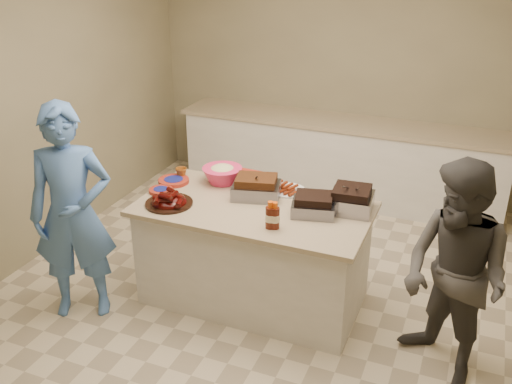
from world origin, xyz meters
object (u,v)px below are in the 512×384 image
at_px(island, 254,298).
at_px(coleslaw_bowl, 223,183).
at_px(guest_blue, 87,308).
at_px(guest_gray, 439,371).
at_px(bbq_bottle_a, 270,228).
at_px(plastic_cup, 182,178).
at_px(rib_platter, 169,204).
at_px(roasting_pan, 351,210).
at_px(bbq_bottle_b, 275,228).
at_px(mustard_bottle, 251,191).

bearing_deg(island, coleslaw_bowl, 142.38).
height_order(guest_blue, guest_gray, guest_gray).
height_order(bbq_bottle_a, plastic_cup, bbq_bottle_a).
relative_size(rib_platter, guest_gray, 0.24).
bearing_deg(guest_blue, guest_gray, -20.98).
xyz_separation_m(roasting_pan, guest_blue, (-1.90, -0.85, -0.84)).
relative_size(bbq_bottle_b, plastic_cup, 2.09).
xyz_separation_m(rib_platter, bbq_bottle_a, (0.86, -0.06, 0.00)).
distance_m(bbq_bottle_b, mustard_bottle, 0.66).
height_order(bbq_bottle_b, mustard_bottle, bbq_bottle_b).
height_order(roasting_pan, bbq_bottle_a, bbq_bottle_a).
height_order(rib_platter, guest_blue, rib_platter).
xyz_separation_m(mustard_bottle, plastic_cup, (-0.65, 0.03, 0.00)).
xyz_separation_m(coleslaw_bowl, guest_blue, (-0.78, -0.96, -0.84)).
height_order(roasting_pan, guest_blue, roasting_pan).
xyz_separation_m(island, coleslaw_bowl, (-0.41, 0.32, 0.84)).
distance_m(island, coleslaw_bowl, 0.99).
height_order(plastic_cup, guest_blue, plastic_cup).
bearing_deg(rib_platter, bbq_bottle_a, -4.18).
relative_size(coleslaw_bowl, bbq_bottle_b, 1.65).
xyz_separation_m(coleslaw_bowl, mustard_bottle, (0.28, -0.07, 0.00)).
bearing_deg(mustard_bottle, bbq_bottle_a, -55.02).
bearing_deg(rib_platter, roasting_pan, 18.03).
bearing_deg(bbq_bottle_a, island, 131.31).
relative_size(rib_platter, plastic_cup, 3.81).
relative_size(bbq_bottle_b, guest_gray, 0.13).
bearing_deg(bbq_bottle_b, rib_platter, 176.49).
bearing_deg(guest_blue, bbq_bottle_b, -13.68).
bearing_deg(plastic_cup, rib_platter, -71.64).
bearing_deg(plastic_cup, mustard_bottle, -2.27).
bearing_deg(guest_gray, plastic_cup, -153.80).
bearing_deg(plastic_cup, bbq_bottle_a, -28.59).
bearing_deg(bbq_bottle_b, bbq_bottle_a, -165.15).
relative_size(mustard_bottle, guest_blue, 0.07).
height_order(roasting_pan, mustard_bottle, roasting_pan).
xyz_separation_m(roasting_pan, mustard_bottle, (-0.83, 0.04, 0.00)).
bearing_deg(island, bbq_bottle_b, -44.08).
bearing_deg(guest_blue, rib_platter, 8.43).
bearing_deg(bbq_bottle_a, rib_platter, 175.82).
relative_size(rib_platter, coleslaw_bowl, 1.11).
distance_m(mustard_bottle, guest_blue, 1.62).
xyz_separation_m(island, roasting_pan, (0.70, 0.22, 0.84)).
distance_m(rib_platter, bbq_bottle_b, 0.89).
xyz_separation_m(rib_platter, bbq_bottle_b, (0.89, -0.05, 0.00)).
relative_size(bbq_bottle_b, guest_blue, 0.12).
xyz_separation_m(island, guest_gray, (1.51, -0.31, 0.00)).
height_order(rib_platter, bbq_bottle_a, bbq_bottle_a).
height_order(roasting_pan, plastic_cup, roasting_pan).
xyz_separation_m(coleslaw_bowl, bbq_bottle_b, (0.68, -0.59, 0.00)).
bearing_deg(rib_platter, guest_blue, -143.77).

